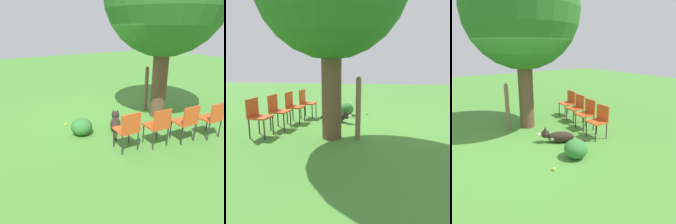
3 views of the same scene
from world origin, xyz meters
TOP-DOWN VIEW (x-y plane):
  - ground_plane at (0.00, 0.00)m, footprint 30.00×30.00m
  - dog at (0.67, -0.37)m, footprint 1.02×0.71m
  - fence_post at (0.01, 1.16)m, footprint 0.11×0.11m
  - red_chair_0 at (1.71, -0.74)m, footprint 0.45×0.47m
  - red_chair_1 at (1.89, -0.07)m, footprint 0.45×0.47m
  - red_chair_2 at (2.07, 0.60)m, footprint 0.45×0.47m
  - red_chair_3 at (2.24, 1.27)m, footprint 0.45×0.47m
  - tennis_ball at (-0.14, -1.41)m, footprint 0.07×0.07m
  - low_shrub at (0.53, -1.25)m, footprint 0.51×0.51m

SIDE VIEW (x-z plane):
  - ground_plane at x=0.00m, z-range 0.00..0.00m
  - tennis_ball at x=-0.14m, z-range 0.00..0.07m
  - dog at x=0.67m, z-range -0.05..0.35m
  - low_shrub at x=0.53m, z-range 0.00..0.41m
  - red_chair_0 at x=1.71m, z-range 0.08..0.94m
  - red_chair_1 at x=1.89m, z-range 0.08..0.94m
  - red_chair_2 at x=2.07m, z-range 0.08..0.94m
  - red_chair_3 at x=2.24m, z-range 0.08..0.94m
  - fence_post at x=0.01m, z-range 0.01..1.36m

